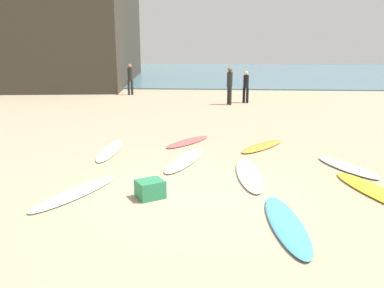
{
  "coord_description": "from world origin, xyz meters",
  "views": [
    {
      "loc": [
        0.49,
        -7.22,
        2.85
      ],
      "look_at": [
        -0.28,
        3.11,
        0.3
      ],
      "focal_mm": 36.98,
      "sensor_mm": 36.0,
      "label": 1
    }
  ],
  "objects": [
    {
      "name": "surfboard_0",
      "position": [
        1.15,
        1.37,
        0.04
      ],
      "size": [
        0.68,
        2.48,
        0.08
      ],
      "primitive_type": "ellipsoid",
      "rotation": [
        0.0,
        0.0,
        3.2
      ],
      "color": "silver",
      "rests_on": "ground_plane"
    },
    {
      "name": "surfboard_8",
      "position": [
        3.54,
        2.12,
        0.04
      ],
      "size": [
        1.34,
        2.02,
        0.09
      ],
      "primitive_type": "ellipsoid",
      "rotation": [
        0.0,
        0.0,
        3.58
      ],
      "color": "white",
      "rests_on": "ground_plane"
    },
    {
      "name": "surfboard_7",
      "position": [
        -0.42,
        2.46,
        0.04
      ],
      "size": [
        1.15,
        2.48,
        0.07
      ],
      "primitive_type": "ellipsoid",
      "rotation": [
        0.0,
        0.0,
        2.89
      ],
      "color": "silver",
      "rests_on": "ground_plane"
    },
    {
      "name": "surfboard_3",
      "position": [
        1.71,
        4.07,
        0.04
      ],
      "size": [
        1.6,
        1.95,
        0.08
      ],
      "primitive_type": "ellipsoid",
      "rotation": [
        0.0,
        0.0,
        -0.63
      ],
      "color": "#F79E33",
      "rests_on": "ground_plane"
    },
    {
      "name": "surfboard_5",
      "position": [
        -0.51,
        4.49,
        0.03
      ],
      "size": [
        1.47,
        1.94,
        0.06
      ],
      "primitive_type": "ellipsoid",
      "rotation": [
        0.0,
        0.0,
        2.58
      ],
      "color": "#E35654",
      "rests_on": "ground_plane"
    },
    {
      "name": "surfboard_4",
      "position": [
        -2.37,
        -0.02,
        0.03
      ],
      "size": [
        1.39,
        2.32,
        0.06
      ],
      "primitive_type": "ellipsoid",
      "rotation": [
        0.0,
        0.0,
        -0.41
      ],
      "color": "white",
      "rests_on": "ground_plane"
    },
    {
      "name": "beachgoer_far",
      "position": [
        0.89,
        12.82,
        1.05
      ],
      "size": [
        0.37,
        0.37,
        1.86
      ],
      "rotation": [
        0.0,
        0.0,
        5.15
      ],
      "color": "black",
      "rests_on": "ground_plane"
    },
    {
      "name": "beachgoer_near",
      "position": [
        1.75,
        13.55,
        0.91
      ],
      "size": [
        0.39,
        0.39,
        1.64
      ],
      "rotation": [
        0.0,
        0.0,
        2.59
      ],
      "color": "black",
      "rests_on": "ground_plane"
    },
    {
      "name": "surfboard_1",
      "position": [
        1.59,
        -1.16,
        0.04
      ],
      "size": [
        0.71,
        2.39,
        0.08
      ],
      "primitive_type": "ellipsoid",
      "rotation": [
        0.0,
        0.0,
        3.22
      ],
      "color": "#499EDD",
      "rests_on": "ground_plane"
    },
    {
      "name": "beach_cooler",
      "position": [
        -0.85,
        -0.08,
        0.18
      ],
      "size": [
        0.65,
        0.63,
        0.35
      ],
      "primitive_type": "cube",
      "rotation": [
        0.0,
        0.0,
        3.74
      ],
      "color": "#287F51",
      "rests_on": "ground_plane"
    },
    {
      "name": "ocean_water",
      "position": [
        0.0,
        39.8,
        0.04
      ],
      "size": [
        120.0,
        40.0,
        0.08
      ],
      "primitive_type": "cube",
      "color": "slate",
      "rests_on": "ground_plane"
    },
    {
      "name": "surfboard_6",
      "position": [
        3.61,
        0.49,
        0.04
      ],
      "size": [
        1.33,
        2.54,
        0.08
      ],
      "primitive_type": "ellipsoid",
      "rotation": [
        0.0,
        0.0,
        0.32
      ],
      "color": "yellow",
      "rests_on": "ground_plane"
    },
    {
      "name": "beachgoer_mid",
      "position": [
        -5.04,
        16.58,
        1.05
      ],
      "size": [
        0.36,
        0.36,
        1.86
      ],
      "rotation": [
        0.0,
        0.0,
        3.49
      ],
      "color": "black",
      "rests_on": "ground_plane"
    },
    {
      "name": "surfboard_2",
      "position": [
        -2.6,
        3.3,
        0.03
      ],
      "size": [
        0.6,
        2.48,
        0.07
      ],
      "primitive_type": "ellipsoid",
      "rotation": [
        0.0,
        0.0,
        0.05
      ],
      "color": "silver",
      "rests_on": "ground_plane"
    },
    {
      "name": "ground_plane",
      "position": [
        0.0,
        0.0,
        0.0
      ],
      "size": [
        120.0,
        120.0,
        0.0
      ],
      "primitive_type": "plane",
      "color": "tan"
    }
  ]
}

